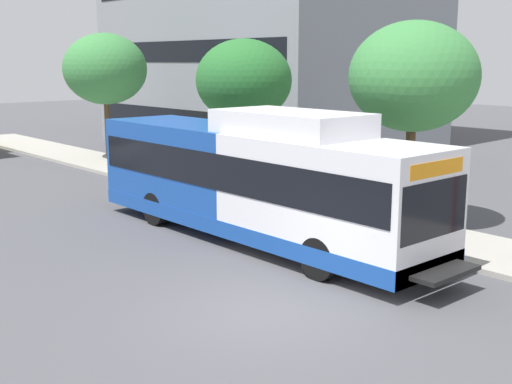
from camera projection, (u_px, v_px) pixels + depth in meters
ground_plane at (75, 235)px, 18.78m from camera, size 120.00×120.00×0.00m
sidewalk_curb at (297, 208)px, 21.84m from camera, size 3.00×56.00×0.14m
transit_bus at (255, 180)px, 17.93m from camera, size 2.58×12.25×3.65m
street_tree_near_stop at (414, 77)px, 18.83m from camera, size 3.74×3.74×5.90m
street_tree_mid_block at (244, 81)px, 24.82m from camera, size 3.66×3.66×5.58m
street_tree_far_block at (105, 69)px, 31.51m from camera, size 4.00×4.00×6.07m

